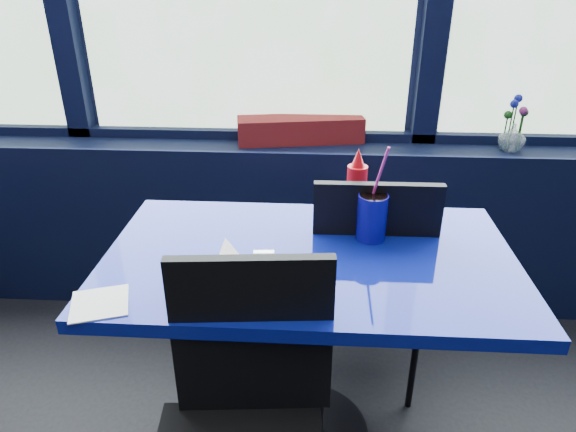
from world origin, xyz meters
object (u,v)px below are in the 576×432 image
at_px(chair_near_front, 244,423).
at_px(food_basket, 229,277).
at_px(planter_box, 300,130).
at_px(flower_vase, 513,134).
at_px(chair_near_back, 368,273).
at_px(soda_cup, 372,216).
at_px(near_table, 309,305).
at_px(ketchup_bottle, 356,189).

height_order(chair_near_front, food_basket, chair_near_front).
xyz_separation_m(planter_box, flower_vase, (0.90, -0.06, 0.02)).
height_order(chair_near_back, soda_cup, soda_cup).
distance_m(chair_near_front, chair_near_back, 0.77).
height_order(flower_vase, food_basket, flower_vase).
bearing_deg(soda_cup, planter_box, 107.46).
bearing_deg(chair_near_front, planter_box, 81.54).
bearing_deg(food_basket, chair_near_back, 67.44).
height_order(chair_near_back, planter_box, chair_near_back).
bearing_deg(chair_near_back, near_table, 51.17).
relative_size(flower_vase, soda_cup, 0.76).
relative_size(chair_near_back, ketchup_bottle, 3.73).
relative_size(near_table, chair_near_back, 1.30).
xyz_separation_m(planter_box, ketchup_bottle, (0.21, -0.66, 0.00)).
bearing_deg(soda_cup, chair_near_front, -121.46).
bearing_deg(near_table, food_basket, -138.56).
relative_size(flower_vase, ketchup_bottle, 0.95).
bearing_deg(chair_near_front, near_table, 66.38).
relative_size(planter_box, soda_cup, 1.79).
xyz_separation_m(near_table, planter_box, (-0.06, 0.91, 0.29)).
distance_m(near_table, soda_cup, 0.34).
height_order(chair_near_front, planter_box, chair_near_front).
height_order(food_basket, ketchup_bottle, ketchup_bottle).
bearing_deg(flower_vase, chair_near_front, -127.60).
bearing_deg(ketchup_bottle, near_table, -120.48).
bearing_deg(flower_vase, food_basket, -135.45).
xyz_separation_m(chair_near_front, chair_near_back, (0.35, 0.68, 0.00)).
distance_m(chair_near_back, flower_vase, 0.92).
xyz_separation_m(flower_vase, soda_cup, (-0.65, -0.73, -0.04)).
height_order(planter_box, flower_vase, flower_vase).
height_order(ketchup_bottle, soda_cup, soda_cup).
bearing_deg(ketchup_bottle, chair_near_back, 12.66).
height_order(near_table, flower_vase, flower_vase).
relative_size(near_table, flower_vase, 5.11).
bearing_deg(planter_box, chair_near_back, -77.00).
xyz_separation_m(flower_vase, ketchup_bottle, (-0.69, -0.60, -0.01)).
relative_size(chair_near_back, planter_box, 1.66).
distance_m(ketchup_bottle, soda_cup, 0.14).
relative_size(chair_near_back, flower_vase, 3.92).
bearing_deg(food_basket, ketchup_bottle, 71.09).
distance_m(chair_near_front, soda_cup, 0.70).
bearing_deg(planter_box, flower_vase, -13.70).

